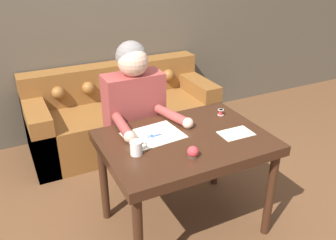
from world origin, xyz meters
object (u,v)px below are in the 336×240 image
Objects in this scene: scissors at (157,135)px; pin_cushion at (193,152)px; dining_table at (185,149)px; person at (135,119)px; mug at (137,148)px; couch at (122,115)px; thread_spool at (221,112)px.

scissors is 0.35m from pin_cushion.
person is (-0.15, 0.56, 0.02)m from dining_table.
couch is at bearing 74.36° from mug.
pin_cushion is at bearing -94.10° from couch.
thread_spool is (0.56, -0.36, 0.09)m from person.
thread_spool reaches higher than scissors.
thread_spool is at bearing -32.24° from person.
person is at bearing -102.18° from couch.
dining_table is 1.49m from couch.
couch reaches higher than scissors.
couch is at bearing 85.90° from pin_cushion.
scissors is 1.94× the size of mug.
couch is 1.62m from mug.
couch is 0.98m from person.
couch is 1.38m from thread_spool.
pin_cushion is at bearing -108.55° from dining_table.
scissors is at bearing 103.62° from pin_cushion.
dining_table is 0.58m from person.
person is at bearing 69.47° from mug.
person is at bearing 104.71° from dining_table.
mug is (-0.22, -0.60, 0.11)m from person.
person is at bearing 147.76° from thread_spool.
dining_table is at bearing -36.64° from scissors.
thread_spool is at bearing -73.26° from couch.
person is (-0.19, -0.88, 0.39)m from couch.
thread_spool is at bearing 17.19° from mug.
person is 28.81× the size of thread_spool.
person reaches higher than dining_table.
pin_cushion is at bearing -31.61° from mug.
pin_cushion reaches higher than scissors.
dining_table is 0.26m from pin_cushion.
mug is at bearing -105.64° from couch.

